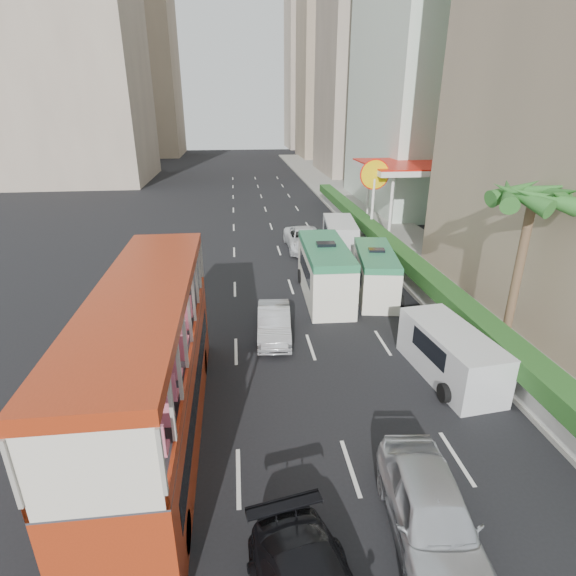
{
  "coord_description": "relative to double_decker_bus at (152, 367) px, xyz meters",
  "views": [
    {
      "loc": [
        -3.34,
        -11.71,
        9.63
      ],
      "look_at": [
        -1.5,
        4.0,
        3.2
      ],
      "focal_mm": 28.0,
      "sensor_mm": 36.0,
      "label": 1
    }
  ],
  "objects": [
    {
      "name": "ground_plane",
      "position": [
        6.0,
        0.0,
        -2.53
      ],
      "size": [
        200.0,
        200.0,
        0.0
      ],
      "primitive_type": "plane",
      "color": "black",
      "rests_on": "ground"
    },
    {
      "name": "double_decker_bus",
      "position": [
        0.0,
        0.0,
        0.0
      ],
      "size": [
        2.5,
        11.0,
        5.06
      ],
      "primitive_type": "cube",
      "color": "#9C2C11",
      "rests_on": "ground"
    },
    {
      "name": "car_silver_lane_a",
      "position": [
        4.13,
        6.13,
        -2.53
      ],
      "size": [
        1.72,
        4.18,
        1.35
      ],
      "primitive_type": "imported",
      "rotation": [
        0.0,
        0.0,
        -0.07
      ],
      "color": "silver",
      "rests_on": "ground"
    },
    {
      "name": "car_silver_lane_b",
      "position": [
        6.88,
        -4.45,
        -2.53
      ],
      "size": [
        2.41,
        4.94,
        1.62
      ],
      "primitive_type": "imported",
      "rotation": [
        0.0,
        0.0,
        -0.11
      ],
      "color": "silver",
      "rests_on": "ground"
    },
    {
      "name": "van_asset",
      "position": [
        7.47,
        19.06,
        -2.53
      ],
      "size": [
        2.61,
        5.5,
        1.52
      ],
      "primitive_type": "imported",
      "rotation": [
        0.0,
        0.0,
        0.02
      ],
      "color": "silver",
      "rests_on": "ground"
    },
    {
      "name": "minibus_near",
      "position": [
        7.23,
        10.4,
        -1.09
      ],
      "size": [
        2.37,
        6.56,
        2.88
      ],
      "primitive_type": "cube",
      "rotation": [
        0.0,
        0.0,
        -0.03
      ],
      "color": "silver",
      "rests_on": "ground"
    },
    {
      "name": "minibus_far",
      "position": [
        9.99,
        10.4,
        -1.3
      ],
      "size": [
        2.73,
        5.78,
        2.46
      ],
      "primitive_type": "cube",
      "rotation": [
        0.0,
        0.0,
        -0.16
      ],
      "color": "silver",
      "rests_on": "ground"
    },
    {
      "name": "panel_van_near",
      "position": [
        10.45,
        2.21,
        -1.57
      ],
      "size": [
        2.45,
        4.97,
        1.91
      ],
      "primitive_type": "cube",
      "rotation": [
        0.0,
        0.0,
        0.11
      ],
      "color": "silver",
      "rests_on": "ground"
    },
    {
      "name": "panel_van_far",
      "position": [
        9.99,
        18.95,
        -1.5
      ],
      "size": [
        2.63,
        5.33,
        2.05
      ],
      "primitive_type": "cube",
      "rotation": [
        0.0,
        0.0,
        -0.12
      ],
      "color": "silver",
      "rests_on": "ground"
    },
    {
      "name": "sidewalk",
      "position": [
        15.0,
        25.0,
        -2.44
      ],
      "size": [
        6.0,
        120.0,
        0.18
      ],
      "primitive_type": "cube",
      "color": "#99968C",
      "rests_on": "ground"
    },
    {
      "name": "kerb_wall",
      "position": [
        12.2,
        14.0,
        -1.85
      ],
      "size": [
        0.3,
        44.0,
        1.0
      ],
      "primitive_type": "cube",
      "color": "silver",
      "rests_on": "sidewalk"
    },
    {
      "name": "hedge",
      "position": [
        12.2,
        14.0,
        -1.0
      ],
      "size": [
        1.1,
        44.0,
        0.7
      ],
      "primitive_type": "cube",
      "color": "#2D6626",
      "rests_on": "kerb_wall"
    },
    {
      "name": "palm_tree",
      "position": [
        13.8,
        4.0,
        0.85
      ],
      "size": [
        0.36,
        0.36,
        6.4
      ],
      "primitive_type": "cylinder",
      "color": "brown",
      "rests_on": "sidewalk"
    },
    {
      "name": "shell_station",
      "position": [
        16.0,
        23.0,
        0.22
      ],
      "size": [
        6.5,
        8.0,
        5.5
      ],
      "primitive_type": "cube",
      "color": "silver",
      "rests_on": "ground"
    },
    {
      "name": "tower_far_a",
      "position": [
        23.0,
        82.0,
        19.47
      ],
      "size": [
        14.0,
        14.0,
        44.0
      ],
      "primitive_type": "cube",
      "color": "tan",
      "rests_on": "ground"
    },
    {
      "name": "tower_far_b",
      "position": [
        23.0,
        104.0,
        17.47
      ],
      "size": [
        14.0,
        14.0,
        40.0
      ],
      "primitive_type": "cube",
      "color": "tan",
      "rests_on": "ground"
    },
    {
      "name": "tower_left_b",
      "position": [
        -16.0,
        90.0,
        20.47
      ],
      "size": [
        16.0,
        16.0,
        46.0
      ],
      "primitive_type": "cube",
      "color": "tan",
      "rests_on": "ground"
    }
  ]
}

